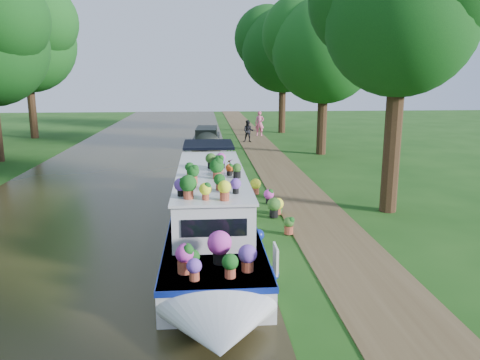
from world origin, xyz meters
name	(u,v)px	position (x,y,z in m)	size (l,w,h in m)	color
ground	(295,245)	(0.00, 0.00, 0.00)	(100.00, 100.00, 0.00)	#174110
canal_water	(70,251)	(-6.00, 0.00, 0.01)	(10.00, 100.00, 0.02)	black
towpath	(338,243)	(1.20, 0.00, 0.01)	(2.20, 100.00, 0.03)	#4E3D24
plant_boat	(211,207)	(-2.25, 0.98, 0.85)	(2.29, 13.52, 2.27)	silver
tree_near_overhang	(401,8)	(3.79, 3.06, 6.60)	(5.52, 5.28, 8.99)	black
tree_near_mid	(324,41)	(4.48, 15.08, 6.44)	(6.90, 6.60, 9.40)	black
tree_near_far	(283,44)	(3.98, 26.09, 7.05)	(7.59, 7.26, 10.30)	black
tree_far_d	(25,35)	(-15.02, 24.10, 7.40)	(8.05, 7.70, 10.85)	black
second_boat	(207,138)	(-2.21, 19.30, 0.47)	(1.95, 6.06, 1.16)	black
pedestrian_pink	(260,123)	(1.90, 23.82, 0.98)	(0.69, 0.45, 1.89)	#DC5A7E
pedestrian_dark	(248,131)	(0.70, 20.35, 0.79)	(0.74, 0.58, 1.52)	black
verge_plant	(279,207)	(0.05, 3.00, 0.23)	(0.41, 0.36, 0.46)	#216F22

